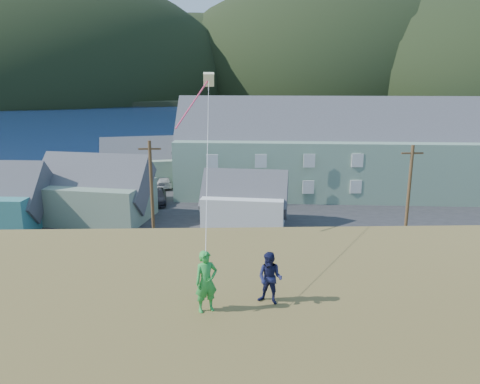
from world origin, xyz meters
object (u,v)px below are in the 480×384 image
(shed_white, at_px, (245,200))
(kite_flyer_green, at_px, (206,282))
(kite_flyer_navy, at_px, (270,278))
(lodge, at_px, (345,150))
(shed_palegreen_far, at_px, (145,163))
(wharf, at_px, (182,161))
(shed_palegreen_near, at_px, (94,191))

(shed_white, bearing_deg, kite_flyer_green, -85.15)
(shed_white, relative_size, kite_flyer_navy, 5.50)
(lodge, height_order, shed_white, lodge)
(lodge, bearing_deg, shed_palegreen_far, 172.34)
(lodge, xyz_separation_m, shed_white, (-11.89, -11.48, -2.78))
(lodge, relative_size, shed_white, 4.61)
(kite_flyer_green, bearing_deg, kite_flyer_navy, -9.78)
(shed_white, bearing_deg, wharf, 114.80)
(wharf, distance_m, kite_flyer_green, 60.55)
(shed_palegreen_near, xyz_separation_m, shed_white, (14.13, -1.98, -0.48))
(wharf, relative_size, kite_flyer_navy, 16.90)
(lodge, bearing_deg, kite_flyer_navy, -101.94)
(wharf, height_order, shed_white, shed_white)
(wharf, xyz_separation_m, lodge, (20.41, -18.96, 4.71))
(shed_white, distance_m, shed_palegreen_far, 20.54)
(shed_white, height_order, kite_flyer_green, kite_flyer_green)
(shed_palegreen_near, relative_size, kite_flyer_navy, 7.55)
(wharf, height_order, kite_flyer_navy, kite_flyer_navy)
(lodge, xyz_separation_m, shed_palegreen_near, (-26.02, -9.50, -2.30))
(shed_white, bearing_deg, kite_flyer_navy, -81.65)
(shed_white, xyz_separation_m, kite_flyer_navy, (-0.41, -28.90, 5.59))
(wharf, height_order, shed_palegreen_far, shed_palegreen_far)
(lodge, xyz_separation_m, shed_palegreen_far, (-23.70, 5.32, -2.38))
(wharf, relative_size, lodge, 0.67)
(wharf, bearing_deg, lodge, -42.90)
(lodge, distance_m, kite_flyer_green, 43.24)
(lodge, relative_size, kite_flyer_green, 22.22)
(shed_palegreen_near, relative_size, shed_palegreen_far, 0.99)
(shed_white, xyz_separation_m, kite_flyer_green, (-2.21, -29.30, 5.70))
(lodge, relative_size, shed_palegreen_near, 3.36)
(wharf, xyz_separation_m, kite_flyer_navy, (8.11, -59.34, 7.52))
(wharf, height_order, shed_palegreen_near, shed_palegreen_near)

